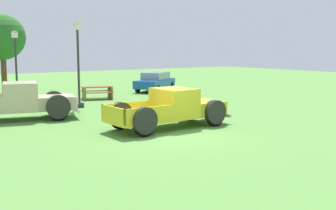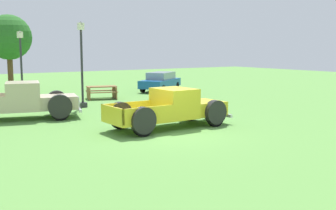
# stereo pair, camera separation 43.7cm
# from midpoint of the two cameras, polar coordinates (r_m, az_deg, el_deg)

# --- Properties ---
(ground_plane) EXTENTS (80.00, 80.00, 0.00)m
(ground_plane) POSITION_cam_midpoint_polar(r_m,az_deg,el_deg) (15.42, -0.73, -3.86)
(ground_plane) COLOR #5B9342
(pickup_truck_foreground) EXTENTS (5.06, 2.06, 1.53)m
(pickup_truck_foreground) POSITION_cam_midpoint_polar(r_m,az_deg,el_deg) (16.56, 0.25, -0.48)
(pickup_truck_foreground) COLOR yellow
(pickup_truck_foreground) RESTS_ON ground_plane
(pickup_truck_behind_left) EXTENTS (5.62, 3.21, 1.63)m
(pickup_truck_behind_left) POSITION_cam_midpoint_polar(r_m,az_deg,el_deg) (19.38, -19.76, 0.40)
(pickup_truck_behind_left) COLOR #C6B793
(pickup_truck_behind_left) RESTS_ON ground_plane
(sedan_distant_b) EXTENTS (4.29, 3.68, 1.36)m
(sedan_distant_b) POSITION_cam_midpoint_polar(r_m,az_deg,el_deg) (30.38, -2.17, 3.24)
(sedan_distant_b) COLOR #195699
(sedan_distant_b) RESTS_ON ground_plane
(lamp_post_near) EXTENTS (0.36, 0.36, 4.10)m
(lamp_post_near) POSITION_cam_midpoint_polar(r_m,az_deg,el_deg) (25.79, -20.36, 5.15)
(lamp_post_near) COLOR #2D2D33
(lamp_post_near) RESTS_ON ground_plane
(lamp_post_far) EXTENTS (0.36, 0.36, 4.45)m
(lamp_post_far) POSITION_cam_midpoint_polar(r_m,az_deg,el_deg) (22.34, -12.61, 5.58)
(lamp_post_far) COLOR #2D2D33
(lamp_post_far) RESTS_ON ground_plane
(picnic_table) EXTENTS (2.15, 1.94, 0.78)m
(picnic_table) POSITION_cam_midpoint_polar(r_m,az_deg,el_deg) (26.05, -10.05, 1.89)
(picnic_table) COLOR olive
(picnic_table) RESTS_ON ground_plane
(oak_tree_east) EXTENTS (3.01, 3.01, 5.31)m
(oak_tree_east) POSITION_cam_midpoint_polar(r_m,az_deg,el_deg) (30.24, -21.95, 8.48)
(oak_tree_east) COLOR brown
(oak_tree_east) RESTS_ON ground_plane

